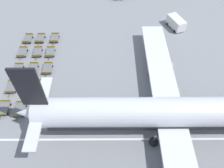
{
  "coord_description": "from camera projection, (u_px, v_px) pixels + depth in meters",
  "views": [
    {
      "loc": [
        28.13,
        -8.29,
        27.63
      ],
      "look_at": [
        6.47,
        -7.86,
        2.06
      ],
      "focal_mm": 35.0,
      "sensor_mm": 36.0,
      "label": 1
    }
  ],
  "objects": [
    {
      "name": "ground_plane",
      "position": [
        155.0,
        63.0,
        39.37
      ],
      "size": [
        500.0,
        500.0,
        0.0
      ],
      "primitive_type": "plane",
      "color": "gray"
    },
    {
      "name": "baggage_dolly_row_mid_a_col_c",
      "position": [
        33.0,
        69.0,
        37.86
      ],
      "size": [
        3.22,
        1.71,
        0.92
      ],
      "color": "slate",
      "rests_on": "ground_plane"
    },
    {
      "name": "baggage_dolly_row_near_col_e",
      "position": [
        4.0,
        108.0,
        32.53
      ],
      "size": [
        3.2,
        1.68,
        0.92
      ],
      "color": "slate",
      "rests_on": "ground_plane"
    },
    {
      "name": "baggage_dolly_row_near_col_d",
      "position": [
        12.0,
        87.0,
        35.21
      ],
      "size": [
        3.22,
        1.71,
        0.92
      ],
      "color": "slate",
      "rests_on": "ground_plane"
    },
    {
      "name": "baggage_dolly_row_mid_a_col_b",
      "position": [
        38.0,
        52.0,
        40.64
      ],
      "size": [
        3.23,
        1.74,
        0.92
      ],
      "color": "slate",
      "rests_on": "ground_plane"
    },
    {
      "name": "service_van",
      "position": [
        176.0,
        23.0,
        45.49
      ],
      "size": [
        4.8,
        3.48,
        2.24
      ],
      "color": "white",
      "rests_on": "ground_plane"
    },
    {
      "name": "baggage_dolly_row_mid_b_col_a",
      "position": [
        55.0,
        38.0,
        43.33
      ],
      "size": [
        3.2,
        1.67,
        0.92
      ],
      "color": "slate",
      "rests_on": "ground_plane"
    },
    {
      "name": "baggage_dolly_row_mid_a_col_e",
      "position": [
        20.0,
        109.0,
        32.4
      ],
      "size": [
        3.22,
        1.72,
        0.92
      ],
      "color": "slate",
      "rests_on": "ground_plane"
    },
    {
      "name": "baggage_dolly_row_near_col_b",
      "position": [
        22.0,
        52.0,
        40.61
      ],
      "size": [
        3.2,
        1.66,
        0.92
      ],
      "color": "slate",
      "rests_on": "ground_plane"
    },
    {
      "name": "baggage_dolly_row_mid_b_col_d",
      "position": [
        42.0,
        87.0,
        35.26
      ],
      "size": [
        3.21,
        1.71,
        0.92
      ],
      "color": "slate",
      "rests_on": "ground_plane"
    },
    {
      "name": "stand_guidance_stripe",
      "position": [
        109.0,
        139.0,
        29.8
      ],
      "size": [
        0.88,
        38.39,
        0.01
      ],
      "color": "white",
      "rests_on": "ground_plane"
    },
    {
      "name": "baggage_dolly_row_near_col_c",
      "position": [
        18.0,
        69.0,
        37.75
      ],
      "size": [
        3.21,
        1.69,
        0.92
      ],
      "color": "slate",
      "rests_on": "ground_plane"
    },
    {
      "name": "baggage_dolly_row_mid_b_col_c",
      "position": [
        47.0,
        69.0,
        37.87
      ],
      "size": [
        3.2,
        1.66,
        0.92
      ],
      "color": "slate",
      "rests_on": "ground_plane"
    },
    {
      "name": "baggage_dolly_row_mid_a_col_a",
      "position": [
        40.0,
        38.0,
        43.26
      ],
      "size": [
        3.22,
        1.71,
        0.92
      ],
      "color": "slate",
      "rests_on": "ground_plane"
    },
    {
      "name": "baggage_dolly_row_mid_b_col_b",
      "position": [
        50.0,
        52.0,
        40.63
      ],
      "size": [
        3.21,
        1.7,
        0.92
      ],
      "color": "slate",
      "rests_on": "ground_plane"
    },
    {
      "name": "baggage_dolly_row_mid_a_col_d",
      "position": [
        27.0,
        87.0,
        35.22
      ],
      "size": [
        3.2,
        1.66,
        0.92
      ],
      "color": "slate",
      "rests_on": "ground_plane"
    },
    {
      "name": "baggage_dolly_row_mid_b_col_e",
      "position": [
        38.0,
        107.0,
        32.63
      ],
      "size": [
        3.19,
        1.66,
        0.92
      ],
      "color": "slate",
      "rests_on": "ground_plane"
    },
    {
      "name": "baggage_dolly_row_near_col_a",
      "position": [
        28.0,
        39.0,
        43.21
      ],
      "size": [
        3.23,
        1.73,
        0.92
      ],
      "color": "slate",
      "rests_on": "ground_plane"
    },
    {
      "name": "airplane",
      "position": [
        178.0,
        113.0,
        28.93
      ],
      "size": [
        40.35,
        43.72,
        11.61
      ],
      "color": "silver",
      "rests_on": "ground_plane"
    }
  ]
}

